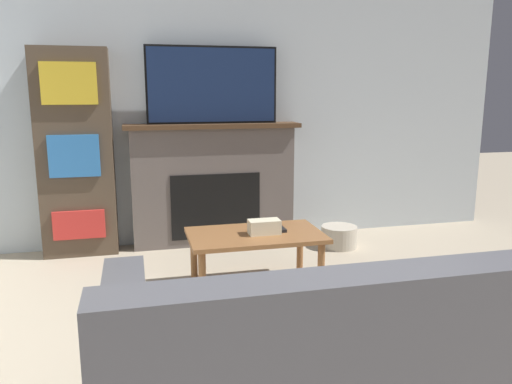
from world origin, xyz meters
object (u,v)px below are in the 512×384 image
at_px(coffee_table, 255,241).
at_px(bookshelf, 76,154).
at_px(fireplace, 214,184).
at_px(storage_basket, 339,237).
at_px(tv, 212,85).
at_px(couch, 405,380).

xyz_separation_m(coffee_table, bookshelf, (-1.28, 1.15, 0.52)).
xyz_separation_m(fireplace, coffee_table, (0.10, -1.17, -0.20)).
relative_size(bookshelf, storage_basket, 5.40).
xyz_separation_m(fireplace, storage_basket, (1.08, -0.40, -0.46)).
height_order(coffee_table, storage_basket, coffee_table).
bearing_deg(fireplace, bookshelf, -178.88).
bearing_deg(tv, fireplace, 90.00).
relative_size(coffee_table, storage_basket, 2.92).
relative_size(tv, storage_basket, 3.58).
bearing_deg(coffee_table, tv, 95.17).
distance_m(couch, coffee_table, 1.75).
xyz_separation_m(fireplace, tv, (-0.00, -0.02, 0.89)).
height_order(couch, coffee_table, couch).
bearing_deg(couch, storage_basket, 72.16).
xyz_separation_m(tv, coffee_table, (0.10, -1.15, -1.09)).
bearing_deg(couch, tv, 95.37).
bearing_deg(tv, bookshelf, -179.85).
distance_m(fireplace, tv, 0.89).
bearing_deg(tv, coffee_table, -84.83).
distance_m(coffee_table, bookshelf, 1.80).
xyz_separation_m(couch, bookshelf, (-1.45, 2.89, 0.57)).
bearing_deg(couch, bookshelf, 116.63).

